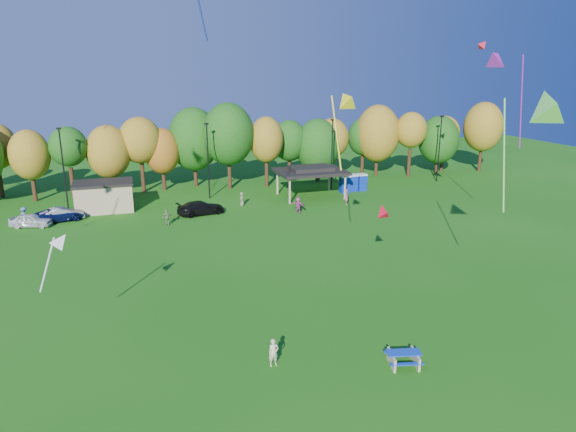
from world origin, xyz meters
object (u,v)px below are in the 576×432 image
object	(u,v)px
porta_potties	(353,183)
car_c	(60,215)
car_d	(201,208)
kite_flyer	(274,353)
car_b	(62,214)
picnic_table	(403,357)
car_a	(31,220)

from	to	relation	value
porta_potties	car_c	bearing A→B (deg)	-175.18
car_c	car_d	distance (m)	14.45
porta_potties	car_c	size ratio (longest dim) A/B	0.77
kite_flyer	car_b	size ratio (longest dim) A/B	0.36
porta_potties	picnic_table	world-z (taller)	porta_potties
car_d	picnic_table	bearing A→B (deg)	178.96
car_b	car_d	bearing A→B (deg)	-110.42
kite_flyer	car_d	bearing A→B (deg)	84.11
car_c	car_d	world-z (taller)	car_d
kite_flyer	car_c	xyz separation A→B (m)	(-13.52, 32.73, -0.09)
porta_potties	car_c	world-z (taller)	porta_potties
car_b	car_c	bearing A→B (deg)	77.96
porta_potties	car_d	distance (m)	20.87
porta_potties	car_b	bearing A→B (deg)	-175.14
porta_potties	car_d	bearing A→B (deg)	-166.24
porta_potties	car_a	world-z (taller)	porta_potties
picnic_table	car_a	distance (m)	40.33
car_a	car_d	bearing A→B (deg)	-77.28
car_a	porta_potties	bearing A→B (deg)	-68.45
kite_flyer	car_b	xyz separation A→B (m)	(-13.27, 32.73, -0.07)
kite_flyer	car_a	world-z (taller)	kite_flyer
porta_potties	car_d	size ratio (longest dim) A/B	0.74
kite_flyer	car_b	world-z (taller)	kite_flyer
porta_potties	car_a	xyz separation A→B (m)	(-37.09, -4.33, -0.42)
car_c	car_a	bearing A→B (deg)	106.68
car_a	kite_flyer	bearing A→B (deg)	-138.01
picnic_table	car_c	xyz separation A→B (m)	(-20.09, 34.82, 0.22)
kite_flyer	car_d	size ratio (longest dim) A/B	0.30
porta_potties	picnic_table	size ratio (longest dim) A/B	1.79
car_b	car_d	xyz separation A→B (m)	(14.06, -2.05, 0.04)
car_d	porta_potties	bearing A→B (deg)	-87.29
car_a	car_c	distance (m)	2.88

